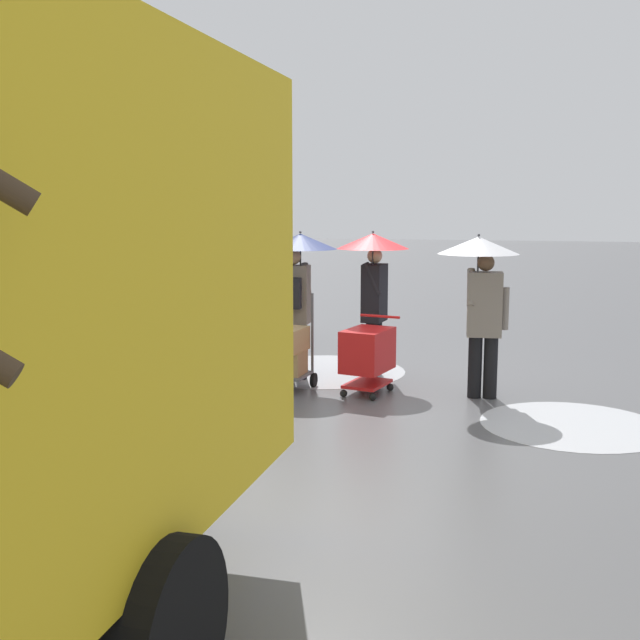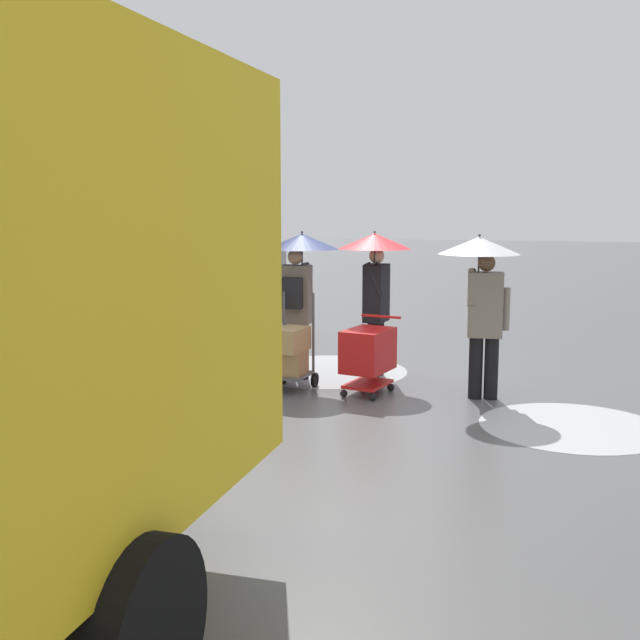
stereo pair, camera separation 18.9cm
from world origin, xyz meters
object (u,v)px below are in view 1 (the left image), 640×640
Objects in this scene: pedestrian_pink_side at (297,272)px; pedestrian_white_side at (481,278)px; pedestrian_black_side at (374,270)px; shopping_cart_vendor at (368,352)px; cargo_van_parked_right at (168,288)px; hand_dolly_boxes at (290,352)px.

pedestrian_pink_side and pedestrian_white_side have the same top height.
pedestrian_pink_side is 1.00× the size of pedestrian_black_side.
shopping_cart_vendor is 0.47× the size of pedestrian_white_side.
hand_dolly_boxes is (-2.54, 1.57, -0.64)m from cargo_van_parked_right.
cargo_van_parked_right is 2.50× the size of pedestrian_black_side.
hand_dolly_boxes is at bearing 50.29° from pedestrian_black_side.
cargo_van_parked_right is 2.63m from pedestrian_pink_side.
shopping_cart_vendor is at bearing -176.28° from hand_dolly_boxes.
cargo_van_parked_right is at bearing -31.61° from hand_dolly_boxes.
cargo_van_parked_right is 4.08× the size of hand_dolly_boxes.
hand_dolly_boxes is (1.06, 0.07, -0.03)m from shopping_cart_vendor.
cargo_van_parked_right is at bearing -19.85° from pedestrian_pink_side.
hand_dolly_boxes is 0.61× the size of pedestrian_pink_side.
hand_dolly_boxes is at bearing 98.12° from pedestrian_pink_side.
hand_dolly_boxes is 2.73m from pedestrian_white_side.
hand_dolly_boxes is 0.61× the size of pedestrian_black_side.
hand_dolly_boxes is 0.61× the size of pedestrian_white_side.
pedestrian_black_side is at bearing -82.72° from shopping_cart_vendor.
pedestrian_pink_side is at bearing -27.95° from shopping_cart_vendor.
pedestrian_pink_side is (1.16, -0.61, 1.00)m from shopping_cart_vendor.
cargo_van_parked_right reaches higher than hand_dolly_boxes.
pedestrian_black_side is 1.00× the size of pedestrian_white_side.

